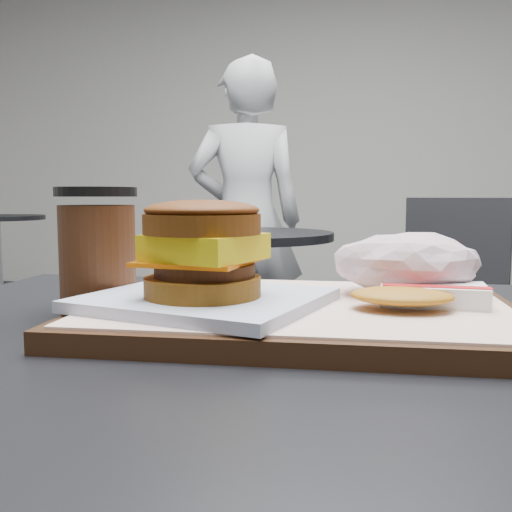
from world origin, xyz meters
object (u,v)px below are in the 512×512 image
object	(u,v)px
crumpled_wrapper	(407,264)
patron	(246,220)
neighbor_table	(242,284)
breakfast_sandwich	(204,262)
coffee_cup	(98,253)
serving_tray	(302,312)
hash_brown	(419,295)
neighbor_chair	(423,291)

from	to	relation	value
crumpled_wrapper	patron	distance (m)	2.25
neighbor_table	patron	bearing A→B (deg)	98.53
breakfast_sandwich	neighbor_table	world-z (taller)	breakfast_sandwich
breakfast_sandwich	coffee_cup	xyz separation A→B (m)	(-0.12, 0.06, 0.00)
serving_tray	crumpled_wrapper	size ratio (longest dim) A/B	2.76
coffee_cup	patron	bearing A→B (deg)	96.30
hash_brown	crumpled_wrapper	bearing A→B (deg)	94.41
hash_brown	neighbor_table	distance (m)	1.71
breakfast_sandwich	patron	bearing A→B (deg)	99.18
serving_tray	coffee_cup	size ratio (longest dim) A/B	3.06
hash_brown	crumpled_wrapper	distance (m)	0.06
coffee_cup	patron	distance (m)	2.23
serving_tray	hash_brown	xyz separation A→B (m)	(0.10, -0.01, 0.02)
serving_tray	hash_brown	distance (m)	0.10
neighbor_chair	patron	world-z (taller)	patron
neighbor_chair	coffee_cup	bearing A→B (deg)	-106.99
hash_brown	coffee_cup	bearing A→B (deg)	174.84
hash_brown	neighbor_table	xyz separation A→B (m)	(-0.46, 1.63, -0.25)
patron	hash_brown	bearing A→B (deg)	91.76
hash_brown	coffee_cup	distance (m)	0.31
neighbor_table	crumpled_wrapper	bearing A→B (deg)	-73.83
neighbor_table	neighbor_chair	distance (m)	0.72
crumpled_wrapper	neighbor_chair	distance (m)	1.80
coffee_cup	neighbor_chair	xyz separation A→B (m)	(0.55, 1.79, -0.32)
breakfast_sandwich	coffee_cup	size ratio (longest dim) A/B	1.87
serving_tray	crumpled_wrapper	distance (m)	0.12
serving_tray	crumpled_wrapper	xyz separation A→B (m)	(0.10, 0.05, 0.04)
serving_tray	breakfast_sandwich	world-z (taller)	breakfast_sandwich
breakfast_sandwich	patron	distance (m)	2.31
serving_tray	coffee_cup	world-z (taller)	coffee_cup
hash_brown	neighbor_table	bearing A→B (deg)	105.75
coffee_cup	neighbor_table	world-z (taller)	coffee_cup
serving_tray	neighbor_table	xyz separation A→B (m)	(-0.36, 1.62, -0.23)
breakfast_sandwich	crumpled_wrapper	size ratio (longest dim) A/B	1.68
serving_tray	hash_brown	world-z (taller)	hash_brown
breakfast_sandwich	coffee_cup	distance (m)	0.14
neighbor_table	neighbor_chair	world-z (taller)	neighbor_chair
serving_tray	coffee_cup	bearing A→B (deg)	174.72
hash_brown	patron	distance (m)	2.31
serving_tray	breakfast_sandwich	xyz separation A→B (m)	(-0.08, -0.04, 0.05)
neighbor_table	patron	world-z (taller)	patron
serving_tray	coffee_cup	xyz separation A→B (m)	(-0.20, 0.02, 0.05)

